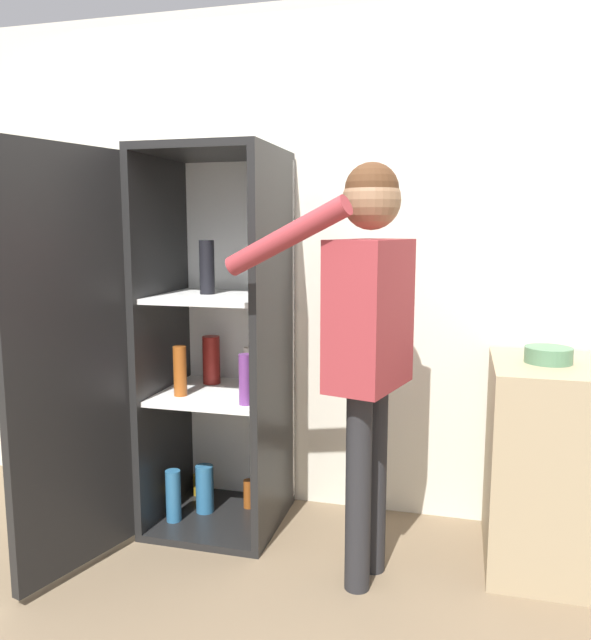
{
  "coord_description": "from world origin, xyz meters",
  "views": [
    {
      "loc": [
        0.77,
        -2.14,
        1.46
      ],
      "look_at": [
        0.04,
        0.62,
        1.03
      ],
      "focal_mm": 35.0,
      "sensor_mm": 36.0,
      "label": 1
    }
  ],
  "objects": [
    {
      "name": "ground_plane",
      "position": [
        0.0,
        0.0,
        0.0
      ],
      "size": [
        12.0,
        12.0,
        0.0
      ],
      "primitive_type": "plane",
      "color": "#7A664C"
    },
    {
      "name": "person",
      "position": [
        0.42,
        0.29,
        1.1
      ],
      "size": [
        0.73,
        0.52,
        1.71
      ],
      "color": "#262628",
      "rests_on": "ground_plane"
    },
    {
      "name": "refrigerator",
      "position": [
        -0.45,
        0.54,
        0.89
      ],
      "size": [
        0.82,
        1.21,
        1.82
      ],
      "color": "black",
      "rests_on": "ground_plane"
    },
    {
      "name": "bowl",
      "position": [
        1.14,
        0.62,
        0.93
      ],
      "size": [
        0.19,
        0.19,
        0.07
      ],
      "color": "#517F5B",
      "rests_on": "counter"
    },
    {
      "name": "wall_back",
      "position": [
        0.0,
        0.98,
        1.27
      ],
      "size": [
        7.0,
        0.06,
        2.55
      ],
      "color": "silver",
      "rests_on": "ground_plane"
    },
    {
      "name": "counter",
      "position": [
        1.27,
        0.62,
        0.45
      ],
      "size": [
        0.71,
        0.62,
        0.89
      ],
      "color": "tan",
      "rests_on": "ground_plane"
    }
  ]
}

